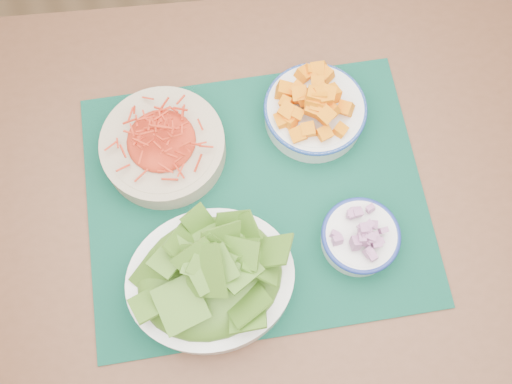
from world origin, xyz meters
TOP-DOWN VIEW (x-y plane):
  - ground at (0.00, 0.00)m, footprint 4.00×4.00m
  - table at (-0.26, 0.00)m, footprint 1.40×1.08m
  - placemat at (-0.29, 0.00)m, footprint 0.65×0.56m
  - carrot_bowl at (-0.42, 0.13)m, footprint 0.25×0.25m
  - squash_bowl at (-0.15, 0.12)m, footprint 0.22×0.22m
  - lettuce_bowl at (-0.41, -0.12)m, footprint 0.29×0.25m
  - onion_bowl at (-0.15, -0.12)m, footprint 0.15×0.15m

SIDE VIEW (x-z plane):
  - ground at x=0.00m, z-range 0.00..0.00m
  - table at x=-0.26m, z-range 0.28..1.03m
  - placemat at x=-0.29m, z-range 0.75..0.75m
  - onion_bowl at x=-0.15m, z-range 0.75..0.82m
  - carrot_bowl at x=-0.42m, z-range 0.75..0.83m
  - squash_bowl at x=-0.15m, z-range 0.75..0.85m
  - lettuce_bowl at x=-0.41m, z-range 0.75..0.88m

